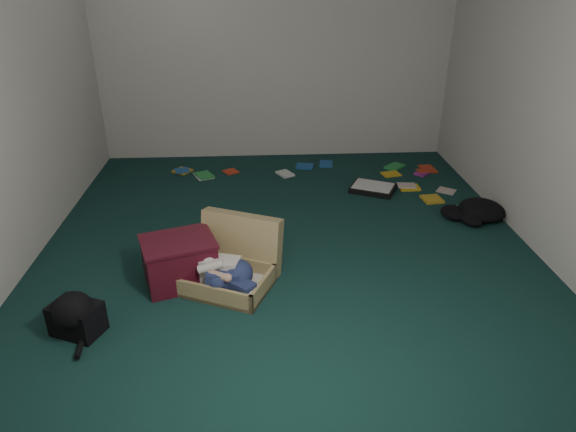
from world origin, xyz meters
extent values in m
plane|color=#102F2C|center=(0.00, 0.00, 0.00)|extent=(4.50, 4.50, 0.00)
plane|color=silver|center=(0.00, 2.25, 1.30)|extent=(4.50, 0.00, 4.50)
plane|color=silver|center=(0.00, -2.25, 1.30)|extent=(4.50, 0.00, 4.50)
plane|color=silver|center=(-2.00, 0.00, 1.30)|extent=(0.00, 4.50, 4.50)
plane|color=silver|center=(2.00, 0.00, 1.30)|extent=(0.00, 4.50, 4.50)
cube|color=tan|center=(-0.48, -0.59, 0.07)|extent=(0.75, 0.66, 0.14)
cube|color=silver|center=(-0.48, -0.59, 0.04)|extent=(0.68, 0.59, 0.02)
cube|color=tan|center=(-0.36, -0.32, 0.22)|extent=(0.65, 0.43, 0.46)
cube|color=silver|center=(-0.50, -0.59, 0.15)|extent=(0.30, 0.22, 0.20)
sphere|color=tan|center=(-0.70, -0.54, 0.21)|extent=(0.17, 0.17, 0.17)
ellipsoid|color=black|center=(-0.71, -0.48, 0.24)|extent=(0.22, 0.23, 0.19)
ellipsoid|color=navy|center=(-0.38, -0.64, 0.15)|extent=(0.20, 0.23, 0.19)
cube|color=navy|center=(-0.48, -0.70, 0.14)|extent=(0.23, 0.12, 0.12)
cube|color=navy|center=(-0.36, -0.76, 0.12)|extent=(0.23, 0.22, 0.10)
sphere|color=white|center=(-0.28, -0.77, 0.10)|extent=(0.10, 0.10, 0.10)
sphere|color=white|center=(-0.30, -0.83, 0.10)|extent=(0.09, 0.09, 0.09)
cylinder|color=tan|center=(-0.51, -0.72, 0.19)|extent=(0.17, 0.11, 0.06)
cube|color=#480E1A|center=(-0.80, -0.48, 0.16)|extent=(0.58, 0.51, 0.32)
cube|color=#480E1A|center=(-0.80, -0.48, 0.34)|extent=(0.61, 0.54, 0.02)
cube|color=black|center=(0.95, 1.09, 0.03)|extent=(0.53, 0.48, 0.05)
cube|color=white|center=(0.95, 1.09, 0.06)|extent=(0.47, 0.42, 0.01)
cube|color=gold|center=(-1.07, 1.75, 0.01)|extent=(0.20, 0.15, 0.02)
cube|color=red|center=(-0.53, 1.71, 0.01)|extent=(0.25, 0.24, 0.02)
cube|color=white|center=(0.07, 1.59, 0.01)|extent=(0.20, 0.23, 0.02)
cube|color=#1B5295|center=(0.57, 1.89, 0.01)|extent=(0.21, 0.24, 0.02)
cube|color=gold|center=(1.24, 1.52, 0.01)|extent=(0.25, 0.23, 0.02)
cube|color=green|center=(1.34, 1.74, 0.01)|extent=(0.21, 0.16, 0.02)
cube|color=#932487|center=(1.60, 1.52, 0.01)|extent=(0.25, 0.24, 0.02)
cube|color=beige|center=(1.70, 1.03, 0.01)|extent=(0.18, 0.22, 0.02)
cube|color=gold|center=(1.48, 0.82, 0.01)|extent=(0.22, 0.24, 0.02)
cube|color=red|center=(1.70, 1.65, 0.01)|extent=(0.24, 0.22, 0.02)
cube|color=white|center=(-0.82, 1.60, 0.01)|extent=(0.22, 0.18, 0.02)
cube|color=#1B5295|center=(0.31, 1.82, 0.01)|extent=(0.24, 0.25, 0.02)
cube|color=gold|center=(1.34, 1.12, 0.01)|extent=(0.17, 0.21, 0.02)
cube|color=green|center=(1.70, 0.52, 0.01)|extent=(0.23, 0.25, 0.02)
camera|label=1|loc=(-0.22, -3.69, 2.10)|focal=32.00mm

